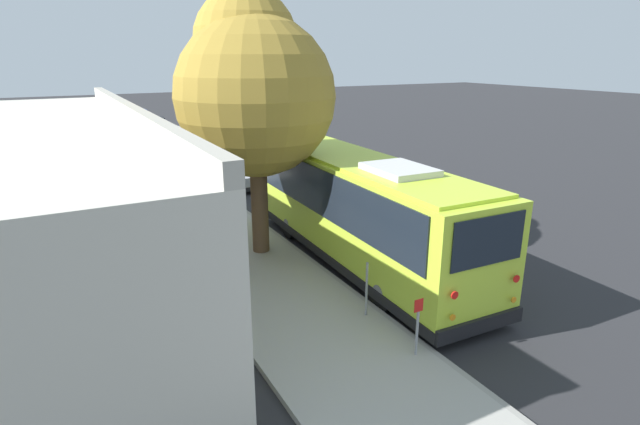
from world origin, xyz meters
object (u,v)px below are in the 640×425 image
object	(u,v)px
parked_sedan_silver	(231,173)
parked_sedan_navy	(139,117)
street_tree	(253,85)
sign_post_near	(417,326)
shuttle_bus	(362,206)
parked_sedan_black	(155,126)
sign_post_far	(367,289)
fire_hydrant	(231,200)
parked_sedan_white	(167,135)
parked_sedan_maroon	(193,150)

from	to	relation	value
parked_sedan_silver	parked_sedan_navy	size ratio (longest dim) A/B	1.01
street_tree	sign_post_near	world-z (taller)	street_tree
street_tree	shuttle_bus	bearing A→B (deg)	-131.60
parked_sedan_silver	street_tree	distance (m)	10.52
sign_post_near	street_tree	bearing A→B (deg)	5.20
parked_sedan_silver	parked_sedan_black	world-z (taller)	parked_sedan_black
sign_post_far	sign_post_near	bearing A→B (deg)	180.00
parked_sedan_black	fire_hydrant	xyz separation A→B (m)	(-24.24, 1.62, -0.05)
parked_sedan_black	parked_sedan_white	bearing A→B (deg)	-177.76
sign_post_far	fire_hydrant	bearing A→B (deg)	0.23
shuttle_bus	parked_sedan_white	xyz separation A→B (m)	(25.41, 0.47, -1.25)
sign_post_near	sign_post_far	bearing A→B (deg)	0.00
parked_sedan_white	sign_post_near	size ratio (longest dim) A/B	3.52
street_tree	parked_sedan_black	bearing A→B (deg)	-4.43
fire_hydrant	parked_sedan_black	bearing A→B (deg)	-3.82
shuttle_bus	parked_sedan_silver	bearing A→B (deg)	3.62
fire_hydrant	sign_post_far	bearing A→B (deg)	-179.77
parked_sedan_navy	sign_post_far	distance (m)	41.30
sign_post_far	fire_hydrant	distance (m)	10.00
sign_post_near	parked_sedan_white	bearing A→B (deg)	-2.59
parked_sedan_silver	fire_hydrant	world-z (taller)	parked_sedan_silver
parked_sedan_black	sign_post_far	size ratio (longest dim) A/B	3.06
sign_post_far	fire_hydrant	world-z (taller)	sign_post_far
shuttle_bus	sign_post_near	size ratio (longest dim) A/B	8.14
parked_sedan_black	sign_post_far	distance (m)	34.28
shuttle_bus	parked_sedan_black	xyz separation A→B (m)	(31.15, 0.27, -1.25)
shuttle_bus	parked_sedan_white	world-z (taller)	shuttle_bus
parked_sedan_navy	street_tree	size ratio (longest dim) A/B	0.56
shuttle_bus	parked_sedan_navy	bearing A→B (deg)	2.35
street_tree	fire_hydrant	size ratio (longest dim) A/B	9.93
parked_sedan_navy	fire_hydrant	distance (m)	31.31
fire_hydrant	shuttle_bus	bearing A→B (deg)	-164.70
parked_sedan_maroon	fire_hydrant	distance (m)	11.71
parked_sedan_silver	parked_sedan_white	bearing A→B (deg)	-1.73
parked_sedan_maroon	parked_sedan_black	xyz separation A→B (m)	(12.62, -0.14, -0.00)
shuttle_bus	parked_sedan_white	size ratio (longest dim) A/B	2.31
shuttle_bus	sign_post_near	world-z (taller)	shuttle_bus
parked_sedan_maroon	sign_post_far	distance (m)	21.67
parked_sedan_black	street_tree	bearing A→B (deg)	179.81
parked_sedan_navy	sign_post_far	bearing A→B (deg)	178.32
parked_sedan_navy	sign_post_near	size ratio (longest dim) A/B	3.47
parked_sedan_silver	parked_sedan_maroon	world-z (taller)	parked_sedan_maroon
parked_sedan_silver	street_tree	world-z (taller)	street_tree
parked_sedan_maroon	sign_post_far	xyz separation A→B (m)	(-21.62, 1.43, 0.24)
sign_post_near	fire_hydrant	size ratio (longest dim) A/B	1.61
parked_sedan_white	sign_post_far	world-z (taller)	sign_post_far
parked_sedan_silver	parked_sedan_white	xyz separation A→B (m)	(14.06, 0.11, -0.00)
parked_sedan_maroon	parked_sedan_white	xyz separation A→B (m)	(6.89, 0.06, -0.01)
parked_sedan_black	fire_hydrant	world-z (taller)	parked_sedan_black
parked_sedan_navy	parked_sedan_maroon	bearing A→B (deg)	-179.74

